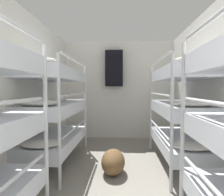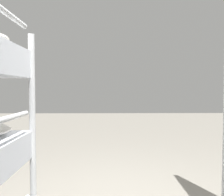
# 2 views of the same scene
# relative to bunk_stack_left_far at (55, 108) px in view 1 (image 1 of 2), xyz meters

# --- Properties ---
(wall_left) EXTENTS (0.06, 5.57, 2.48)m
(wall_left) POSITION_rel_bunk_stack_left_far_xyz_m (-0.37, -0.87, 0.28)
(wall_left) COLOR silver
(wall_left) RESTS_ON ground_plane
(wall_back) EXTENTS (2.86, 0.06, 2.48)m
(wall_back) POSITION_rel_bunk_stack_left_far_xyz_m (1.03, 1.88, 0.28)
(wall_back) COLOR silver
(wall_back) RESTS_ON ground_plane
(bunk_stack_left_far) EXTENTS (0.69, 1.81, 1.77)m
(bunk_stack_left_far) POSITION_rel_bunk_stack_left_far_xyz_m (0.00, 0.00, 0.00)
(bunk_stack_left_far) COLOR silver
(bunk_stack_left_far) RESTS_ON ground_plane
(bunk_stack_right_far) EXTENTS (0.69, 1.81, 1.77)m
(bunk_stack_right_far) POSITION_rel_bunk_stack_left_far_xyz_m (2.06, 0.00, 0.00)
(bunk_stack_right_far) COLOR silver
(bunk_stack_right_far) RESTS_ON ground_plane
(duffel_bag) EXTENTS (0.36, 0.58, 0.36)m
(duffel_bag) POSITION_rel_bunk_stack_left_far_xyz_m (0.99, -0.33, -0.78)
(duffel_bag) COLOR brown
(duffel_bag) RESTS_ON ground_plane
(hanging_coat) EXTENTS (0.44, 0.12, 0.90)m
(hanging_coat) POSITION_rel_bunk_stack_left_far_xyz_m (0.92, 1.73, 0.82)
(hanging_coat) COLOR black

